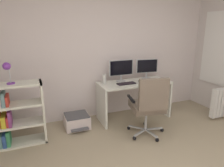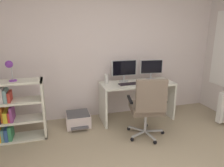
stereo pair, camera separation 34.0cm
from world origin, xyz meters
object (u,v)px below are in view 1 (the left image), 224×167
(keyboard, at_px, (126,83))
(desktop_speaker, at_px, (104,79))
(desk, at_px, (134,92))
(monitor_main, at_px, (121,69))
(office_chair, at_px, (149,104))
(printer, at_px, (77,121))
(monitor_secondary, at_px, (147,67))
(bookshelf, at_px, (9,117))
(computer_mouse, at_px, (141,82))
(desk_lamp, at_px, (7,69))

(keyboard, height_order, desktop_speaker, desktop_speaker)
(desk, bearing_deg, monitor_main, 147.27)
(keyboard, height_order, office_chair, office_chair)
(keyboard, bearing_deg, printer, 171.76)
(desk, relative_size, keyboard, 4.02)
(monitor_secondary, bearing_deg, printer, -174.95)
(keyboard, height_order, bookshelf, bookshelf)
(monitor_secondary, distance_m, bookshelf, 2.57)
(computer_mouse, xyz_separation_m, office_chair, (-0.22, -0.65, -0.18))
(monitor_main, xyz_separation_m, bookshelf, (-1.94, -0.33, -0.51))
(bookshelf, height_order, desk_lamp, desk_lamp)
(monitor_main, bearing_deg, monitor_secondary, 0.01)
(keyboard, distance_m, desktop_speaker, 0.41)
(desktop_speaker, relative_size, office_chair, 0.17)
(monitor_main, bearing_deg, keyboard, -86.45)
(bookshelf, bearing_deg, desktop_speaker, 10.09)
(bookshelf, bearing_deg, monitor_main, 9.64)
(keyboard, relative_size, desk_lamp, 1.10)
(keyboard, bearing_deg, bookshelf, -179.71)
(monitor_secondary, bearing_deg, desk, -157.93)
(desk_lamp, height_order, printer, desk_lamp)
(office_chair, bearing_deg, desk, 80.28)
(printer, bearing_deg, keyboard, -5.06)
(desk_lamp, bearing_deg, desktop_speaker, 10.43)
(monitor_main, height_order, office_chair, monitor_main)
(desk_lamp, bearing_deg, desk, 5.16)
(desk, relative_size, printer, 2.87)
(computer_mouse, distance_m, printer, 1.38)
(monitor_secondary, bearing_deg, monitor_main, -179.99)
(monitor_secondary, distance_m, computer_mouse, 0.40)
(monitor_secondary, relative_size, office_chair, 0.44)
(computer_mouse, distance_m, office_chair, 0.71)
(desktop_speaker, bearing_deg, computer_mouse, -14.94)
(monitor_secondary, height_order, computer_mouse, monitor_secondary)
(computer_mouse, bearing_deg, printer, 178.88)
(desk, bearing_deg, bookshelf, -174.94)
(desk, distance_m, computer_mouse, 0.25)
(monitor_main, relative_size, office_chair, 0.47)
(monitor_main, relative_size, desk_lamp, 1.56)
(monitor_secondary, xyz_separation_m, desktop_speaker, (-0.92, -0.05, -0.15))
(computer_mouse, relative_size, office_chair, 0.10)
(desk, distance_m, printer, 1.20)
(office_chair, bearing_deg, computer_mouse, 71.24)
(keyboard, relative_size, printer, 0.71)
(monitor_secondary, bearing_deg, office_chair, -118.21)
(office_chair, bearing_deg, monitor_main, 95.90)
(monitor_main, relative_size, desktop_speaker, 2.84)
(office_chair, bearing_deg, desk_lamp, 164.54)
(keyboard, bearing_deg, desk_lamp, -179.65)
(keyboard, distance_m, printer, 1.11)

